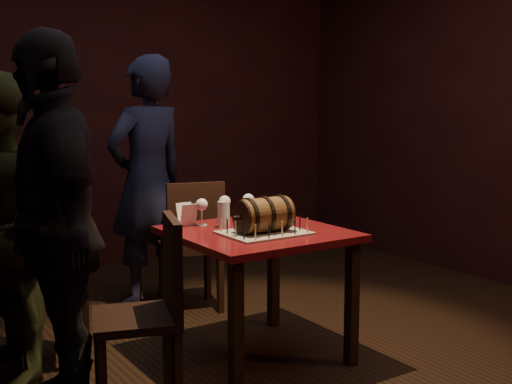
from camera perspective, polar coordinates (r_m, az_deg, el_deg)
room_shell at (r=3.61m, az=-0.27°, el=6.93°), size 5.04×5.04×2.80m
pub_table at (r=3.65m, az=0.12°, el=-5.11°), size 0.90×0.90×0.75m
cake_board at (r=3.52m, az=0.72°, el=-3.65°), size 0.45×0.35×0.01m
barrel_cake at (r=3.50m, az=0.71°, el=-2.04°), size 0.35×0.20×0.20m
birthday_candles at (r=3.51m, az=0.72°, el=-2.91°), size 0.40×0.30×0.09m
wine_glass_left at (r=3.75m, az=-4.85°, el=-1.23°), size 0.07×0.07×0.16m
wine_glass_mid at (r=3.86m, az=-2.80°, el=-0.97°), size 0.07×0.07×0.16m
wine_glass_right at (r=3.93m, az=-0.68°, el=-0.78°), size 0.07×0.07×0.16m
pint_of_ale at (r=3.71m, az=-2.89°, el=-2.04°), size 0.07×0.07×0.15m
menu_card at (r=3.76m, az=-6.16°, el=-2.03°), size 0.10×0.05×0.13m
chair_back at (r=4.49m, az=-5.63°, el=-4.18°), size 0.49×0.49×0.93m
chair_left_rear at (r=3.81m, az=-16.58°, el=-6.69°), size 0.50×0.50×0.93m
chair_left_front at (r=3.13m, az=-9.19°, el=-9.68°), size 0.51×0.51×0.93m
person_back at (r=4.69m, az=-9.63°, el=0.94°), size 0.74×0.57×1.80m
person_left_front at (r=3.05m, az=-17.45°, el=-3.17°), size 0.57×1.10×1.79m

